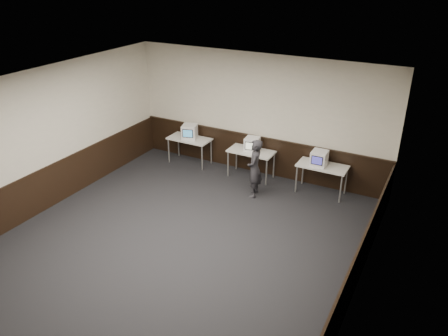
{
  "coord_description": "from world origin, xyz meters",
  "views": [
    {
      "loc": [
        4.3,
        -5.95,
        5.22
      ],
      "look_at": [
        0.26,
        1.6,
        1.15
      ],
      "focal_mm": 35.0,
      "sensor_mm": 36.0,
      "label": 1
    }
  ],
  "objects_px": {
    "desk_right": "(322,168)",
    "emac_center": "(252,144)",
    "emac_right": "(319,158)",
    "person": "(255,169)",
    "emac_left": "(190,132)",
    "desk_center": "(251,153)",
    "desk_left": "(189,141)"
  },
  "relations": [
    {
      "from": "emac_right",
      "to": "person",
      "type": "xyz_separation_m",
      "value": [
        -1.3,
        -0.86,
        -0.21
      ]
    },
    {
      "from": "desk_right",
      "to": "emac_right",
      "type": "bearing_deg",
      "value": -153.63
    },
    {
      "from": "person",
      "to": "emac_center",
      "type": "bearing_deg",
      "value": -166.69
    },
    {
      "from": "desk_center",
      "to": "emac_center",
      "type": "bearing_deg",
      "value": 73.6
    },
    {
      "from": "desk_left",
      "to": "emac_right",
      "type": "bearing_deg",
      "value": -0.68
    },
    {
      "from": "desk_right",
      "to": "emac_center",
      "type": "xyz_separation_m",
      "value": [
        -1.89,
        0.03,
        0.25
      ]
    },
    {
      "from": "desk_right",
      "to": "emac_center",
      "type": "distance_m",
      "value": 1.91
    },
    {
      "from": "desk_left",
      "to": "desk_right",
      "type": "bearing_deg",
      "value": 0.0
    },
    {
      "from": "desk_center",
      "to": "emac_right",
      "type": "height_order",
      "value": "emac_right"
    },
    {
      "from": "person",
      "to": "desk_left",
      "type": "bearing_deg",
      "value": -125.5
    },
    {
      "from": "desk_center",
      "to": "person",
      "type": "distance_m",
      "value": 1.03
    },
    {
      "from": "desk_left",
      "to": "desk_center",
      "type": "bearing_deg",
      "value": 0.0
    },
    {
      "from": "person",
      "to": "emac_left",
      "type": "bearing_deg",
      "value": -125.63
    },
    {
      "from": "desk_right",
      "to": "desk_left",
      "type": "bearing_deg",
      "value": 180.0
    },
    {
      "from": "emac_right",
      "to": "desk_right",
      "type": "bearing_deg",
      "value": 25.36
    },
    {
      "from": "desk_left",
      "to": "emac_right",
      "type": "height_order",
      "value": "emac_right"
    },
    {
      "from": "emac_center",
      "to": "person",
      "type": "xyz_separation_m",
      "value": [
        0.5,
        -0.93,
        -0.2
      ]
    },
    {
      "from": "desk_center",
      "to": "desk_left",
      "type": "bearing_deg",
      "value": 180.0
    },
    {
      "from": "desk_right",
      "to": "desk_center",
      "type": "bearing_deg",
      "value": 180.0
    },
    {
      "from": "emac_left",
      "to": "emac_center",
      "type": "bearing_deg",
      "value": -17.58
    },
    {
      "from": "desk_left",
      "to": "emac_center",
      "type": "distance_m",
      "value": 1.92
    },
    {
      "from": "emac_center",
      "to": "person",
      "type": "distance_m",
      "value": 1.07
    },
    {
      "from": "desk_center",
      "to": "emac_center",
      "type": "height_order",
      "value": "emac_center"
    },
    {
      "from": "person",
      "to": "desk_center",
      "type": "bearing_deg",
      "value": -165.61
    },
    {
      "from": "desk_left",
      "to": "person",
      "type": "relative_size",
      "value": 0.82
    },
    {
      "from": "emac_left",
      "to": "emac_right",
      "type": "height_order",
      "value": "emac_left"
    },
    {
      "from": "desk_left",
      "to": "emac_right",
      "type": "distance_m",
      "value": 3.72
    },
    {
      "from": "desk_right",
      "to": "emac_left",
      "type": "height_order",
      "value": "emac_left"
    },
    {
      "from": "emac_left",
      "to": "person",
      "type": "height_order",
      "value": "person"
    },
    {
      "from": "desk_right",
      "to": "emac_center",
      "type": "relative_size",
      "value": 2.86
    },
    {
      "from": "desk_center",
      "to": "person",
      "type": "bearing_deg",
      "value": -60.62
    },
    {
      "from": "emac_left",
      "to": "desk_left",
      "type": "bearing_deg",
      "value": 176.38
    }
  ]
}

